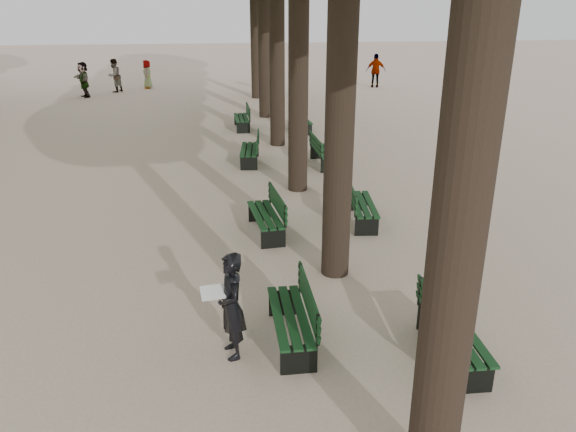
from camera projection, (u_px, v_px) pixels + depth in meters
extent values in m
plane|color=#CBB099|center=(272.00, 377.00, 7.77)|extent=(120.00, 120.00, 0.00)
cylinder|color=#33261C|center=(468.00, 144.00, 4.73)|extent=(0.52, 0.52, 7.50)
cylinder|color=#33261C|center=(341.00, 71.00, 9.35)|extent=(0.52, 0.52, 7.50)
cylinder|color=#33261C|center=(299.00, 47.00, 13.97)|extent=(0.52, 0.52, 7.50)
cylinder|color=#33261C|center=(277.00, 34.00, 18.58)|extent=(0.52, 0.52, 7.50)
cylinder|color=#33261C|center=(264.00, 27.00, 23.20)|extent=(0.52, 0.52, 7.50)
cylinder|color=#33261C|center=(255.00, 22.00, 27.82)|extent=(0.52, 0.52, 7.50)
cube|color=black|center=(290.00, 329.00, 8.48)|extent=(0.53, 1.80, 0.45)
cube|color=black|center=(290.00, 316.00, 8.40)|extent=(0.55, 1.80, 0.04)
cube|color=black|center=(308.00, 299.00, 8.34)|extent=(0.05, 1.80, 0.40)
cube|color=black|center=(265.00, 224.00, 12.38)|extent=(0.70, 1.84, 0.45)
cube|color=black|center=(265.00, 215.00, 12.30)|extent=(0.72, 1.85, 0.04)
cube|color=black|center=(277.00, 202.00, 12.26)|extent=(0.23, 1.79, 0.40)
cube|color=black|center=(249.00, 156.00, 17.65)|extent=(0.70, 1.84, 0.45)
cube|color=black|center=(249.00, 149.00, 17.57)|extent=(0.72, 1.85, 0.04)
cube|color=black|center=(258.00, 141.00, 17.48)|extent=(0.22, 1.79, 0.40)
cube|color=black|center=(241.00, 123.00, 22.24)|extent=(0.55, 1.81, 0.45)
cube|color=black|center=(241.00, 118.00, 22.15)|extent=(0.57, 1.81, 0.04)
cube|color=black|center=(248.00, 111.00, 22.09)|extent=(0.07, 1.80, 0.40)
cube|color=black|center=(454.00, 344.00, 8.11)|extent=(0.56, 1.81, 0.45)
cube|color=black|center=(455.00, 331.00, 8.03)|extent=(0.58, 1.81, 0.04)
cube|color=black|center=(438.00, 316.00, 7.90)|extent=(0.08, 1.80, 0.40)
cube|color=black|center=(362.00, 213.00, 13.01)|extent=(0.70, 1.84, 0.45)
cube|color=black|center=(363.00, 204.00, 12.93)|extent=(0.72, 1.85, 0.04)
cube|color=black|center=(351.00, 193.00, 12.82)|extent=(0.22, 1.79, 0.40)
cube|color=black|center=(324.00, 158.00, 17.43)|extent=(0.58, 1.82, 0.45)
cube|color=black|center=(324.00, 151.00, 17.35)|extent=(0.60, 1.82, 0.04)
cube|color=black|center=(316.00, 143.00, 17.21)|extent=(0.10, 1.80, 0.40)
cube|color=black|center=(301.00, 125.00, 21.91)|extent=(0.66, 1.84, 0.45)
cube|color=black|center=(301.00, 119.00, 21.82)|extent=(0.68, 1.84, 0.04)
cube|color=black|center=(294.00, 113.00, 21.67)|extent=(0.18, 1.80, 0.40)
imported|color=black|center=(231.00, 306.00, 7.97)|extent=(0.46, 0.70, 1.62)
cube|color=white|center=(213.00, 292.00, 7.85)|extent=(0.37, 0.29, 0.12)
imported|color=#262628|center=(147.00, 74.00, 31.92)|extent=(0.32, 0.77, 1.57)
imported|color=#262628|center=(84.00, 80.00, 29.04)|extent=(1.14, 1.63, 1.80)
imported|color=#262628|center=(270.00, 76.00, 30.27)|extent=(0.82, 1.25, 1.85)
imported|color=#262628|center=(376.00, 71.00, 32.20)|extent=(1.16, 0.63, 1.89)
imported|color=#262628|center=(114.00, 76.00, 30.61)|extent=(0.75, 0.92, 1.78)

